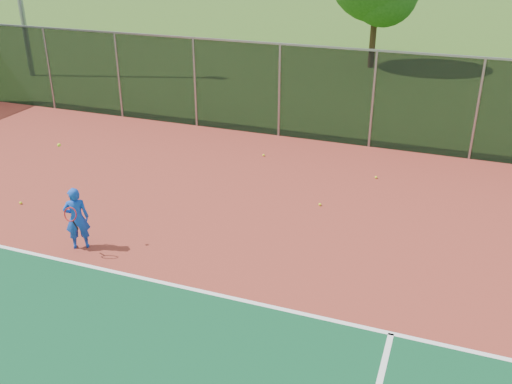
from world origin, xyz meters
TOP-DOWN VIEW (x-y plane):
  - court_apron at (0.00, 2.00)m, footprint 30.00×20.00m
  - fence_back at (0.00, 12.00)m, footprint 30.00×0.06m
  - tennis_player at (-4.74, 3.60)m, footprint 0.61×0.70m
  - practice_ball_2 at (-0.38, 7.37)m, footprint 0.07×0.07m
  - practice_ball_3 at (-7.43, 4.85)m, footprint 0.07×0.07m
  - practice_ball_4 at (0.64, 9.55)m, footprint 0.07×0.07m
  - practice_ball_5 at (-2.83, 10.05)m, footprint 0.07×0.07m

SIDE VIEW (x-z plane):
  - court_apron at x=0.00m, z-range 0.00..0.02m
  - practice_ball_2 at x=-0.38m, z-range 0.02..0.09m
  - practice_ball_3 at x=-7.43m, z-range 0.02..0.09m
  - practice_ball_4 at x=0.64m, z-range 0.02..0.09m
  - practice_ball_5 at x=-2.83m, z-range 0.02..0.09m
  - tennis_player at x=-4.74m, z-range -0.43..1.89m
  - fence_back at x=0.00m, z-range 0.05..3.08m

